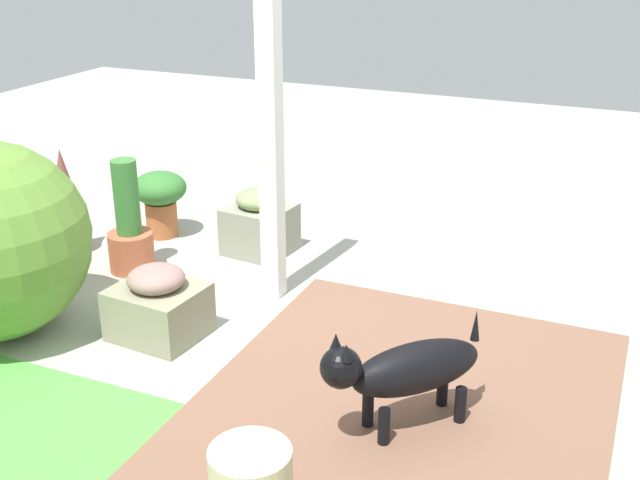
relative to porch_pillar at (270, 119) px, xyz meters
name	(u,v)px	position (x,y,z in m)	size (l,w,h in m)	color
ground_plane	(308,317)	(-0.30, 0.18, -1.05)	(12.00, 12.00, 0.00)	#A3A899
brick_path	(393,421)	(-1.05, 0.94, -1.04)	(1.80, 2.40, 0.02)	brown
porch_pillar	(270,119)	(0.00, 0.00, 0.00)	(0.11, 0.11, 2.10)	white
stone_planter_nearest	(260,223)	(0.37, -0.54, -0.85)	(0.44, 0.42, 0.44)	gray
stone_planter_mid	(158,305)	(0.34, 0.68, -0.87)	(0.48, 0.43, 0.40)	gray
terracotta_pot_tall	(130,232)	(0.97, 0.03, -0.80)	(0.28, 0.28, 0.71)	#B8583A
terracotta_pot_spiky	(66,204)	(1.52, -0.05, -0.71)	(0.24, 0.24, 0.70)	#9C6031
terracotta_pot_broad	(160,196)	(1.13, -0.53, -0.76)	(0.37, 0.37, 0.46)	#A85B33
dog	(405,369)	(-1.10, 0.97, -0.75)	(0.60, 0.64, 0.52)	black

